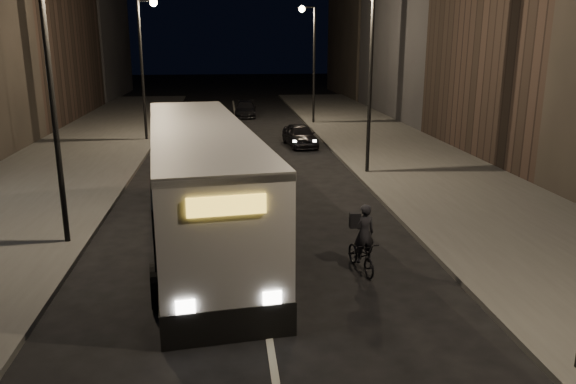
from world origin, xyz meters
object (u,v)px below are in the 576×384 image
object	(u,v)px
streetlight_right_mid	(365,55)
cyclist_on_bicycle	(362,249)
streetlight_right_far	(310,49)
car_far	(245,109)
car_near	(300,135)
city_bus	(200,178)
streetlight_left_far	(145,51)
streetlight_left_near	(58,64)
car_mid	(204,113)

from	to	relation	value
streetlight_right_mid	cyclist_on_bicycle	xyz separation A→B (m)	(-2.60, -10.84, -4.72)
streetlight_right_far	car_far	distance (m)	8.10
cyclist_on_bicycle	car_far	size ratio (longest dim) A/B	0.46
cyclist_on_bicycle	streetlight_right_far	bearing A→B (deg)	74.84
car_near	city_bus	bearing A→B (deg)	-115.00
streetlight_left_far	cyclist_on_bicycle	bearing A→B (deg)	-68.85
streetlight_left_near	cyclist_on_bicycle	xyz separation A→B (m)	(8.07, -2.84, -4.72)
streetlight_left_near	car_mid	size ratio (longest dim) A/B	1.71
car_mid	streetlight_right_mid	bearing A→B (deg)	110.26
streetlight_right_far	car_mid	distance (m)	9.07
streetlight_right_far	streetlight_left_far	world-z (taller)	same
city_bus	cyclist_on_bicycle	world-z (taller)	city_bus
streetlight_right_mid	streetlight_left_near	bearing A→B (deg)	-143.12
streetlight_left_near	car_near	world-z (taller)	streetlight_left_near
city_bus	car_far	xyz separation A→B (m)	(2.41, 28.42, -1.33)
streetlight_right_mid	car_far	size ratio (longest dim) A/B	1.96
streetlight_right_mid	streetlight_left_near	distance (m)	13.33
streetlight_right_mid	streetlight_left_far	distance (m)	14.62
cyclist_on_bicycle	city_bus	bearing A→B (deg)	134.15
car_near	car_mid	world-z (taller)	car_mid
streetlight_right_far	car_mid	world-z (taller)	streetlight_right_far
streetlight_left_far	car_far	world-z (taller)	streetlight_left_far
cyclist_on_bicycle	car_far	world-z (taller)	cyclist_on_bicycle
streetlight_right_mid	car_mid	world-z (taller)	streetlight_right_mid
city_bus	car_mid	world-z (taller)	city_bus
streetlight_right_mid	streetlight_right_far	world-z (taller)	same
car_near	streetlight_left_near	bearing A→B (deg)	-126.14
streetlight_right_far	streetlight_left_near	bearing A→B (deg)	-113.96
streetlight_right_far	streetlight_left_near	size ratio (longest dim) A/B	1.00
car_near	car_mid	xyz separation A→B (m)	(-5.85, 9.98, 0.13)
car_far	streetlight_right_far	bearing A→B (deg)	-43.95
streetlight_right_mid	streetlight_right_far	xyz separation A→B (m)	(0.00, 16.00, 0.00)
city_bus	streetlight_left_far	bearing A→B (deg)	94.92
streetlight_right_mid	car_mid	size ratio (longest dim) A/B	1.71
city_bus	cyclist_on_bicycle	size ratio (longest dim) A/B	6.96
streetlight_right_far	streetlight_left_far	xyz separation A→B (m)	(-10.66, -6.00, 0.00)
streetlight_right_far	city_bus	world-z (taller)	streetlight_right_far
streetlight_right_mid	car_mid	xyz separation A→B (m)	(-7.70, 17.42, -4.58)
city_bus	car_far	size ratio (longest dim) A/B	3.22
car_near	car_far	size ratio (longest dim) A/B	0.92
cyclist_on_bicycle	car_mid	world-z (taller)	cyclist_on_bicycle
streetlight_right_mid	cyclist_on_bicycle	distance (m)	12.11
streetlight_right_mid	car_near	world-z (taller)	streetlight_right_mid
streetlight_right_far	car_far	world-z (taller)	streetlight_right_far
streetlight_left_near	cyclist_on_bicycle	bearing A→B (deg)	-19.42
streetlight_right_mid	car_far	xyz separation A→B (m)	(-4.52, 20.75, -4.76)
city_bus	car_near	xyz separation A→B (m)	(5.07, 15.10, -1.28)
cyclist_on_bicycle	car_far	bearing A→B (deg)	83.85
streetlight_right_mid	streetlight_left_far	size ratio (longest dim) A/B	1.00
car_mid	car_far	world-z (taller)	car_mid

